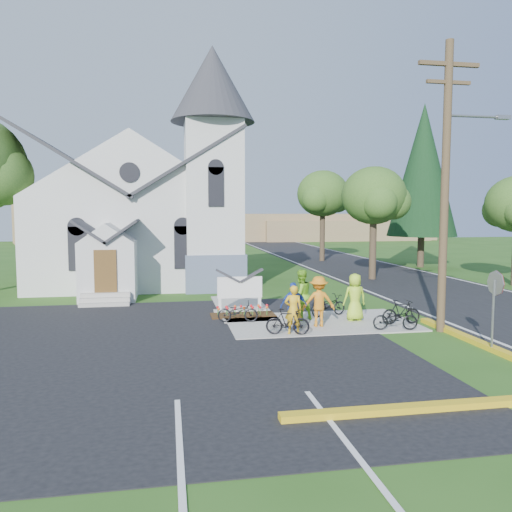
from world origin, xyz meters
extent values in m
plane|color=#2A5317|center=(0.00, 0.00, 0.00)|extent=(120.00, 120.00, 0.00)
cube|color=black|center=(-7.00, -2.00, 0.01)|extent=(20.00, 16.00, 0.02)
cube|color=black|center=(10.00, 15.00, 0.01)|extent=(8.00, 90.00, 0.02)
cube|color=gray|center=(1.50, 0.50, 0.03)|extent=(7.00, 4.00, 0.05)
cube|color=silver|center=(-6.00, 13.00, 2.50)|extent=(11.00, 9.00, 5.00)
cube|color=slate|center=(-1.70, 9.70, 1.00)|extent=(3.20, 3.20, 2.00)
cube|color=silver|center=(-1.70, 9.70, 4.50)|extent=(3.00, 3.00, 9.00)
cone|color=#2C2B31|center=(-1.70, 9.70, 11.00)|extent=(4.50, 4.50, 4.00)
cube|color=silver|center=(-7.00, 7.30, 1.40)|extent=(2.60, 2.40, 2.80)
cube|color=brown|center=(-7.00, 6.07, 1.50)|extent=(1.00, 0.10, 2.00)
cube|color=gray|center=(-1.20, 3.20, 0.05)|extent=(2.20, 0.40, 0.10)
cube|color=white|center=(-2.05, 3.20, 0.55)|extent=(0.12, 0.12, 1.00)
cube|color=white|center=(-0.35, 3.20, 0.55)|extent=(0.12, 0.12, 1.00)
cube|color=white|center=(-1.20, 3.20, 1.05)|extent=(1.90, 0.14, 0.90)
cube|color=#38230F|center=(-1.20, 2.30, 0.04)|extent=(2.60, 1.10, 0.07)
cylinder|color=#4E3A27|center=(5.30, -1.50, 5.00)|extent=(0.28, 0.28, 10.00)
cube|color=#4E3A27|center=(5.30, -1.50, 9.20)|extent=(2.20, 0.14, 0.14)
cube|color=#4E3A27|center=(5.30, -1.50, 8.60)|extent=(1.60, 0.12, 0.12)
cylinder|color=gray|center=(6.40, -1.50, 7.50)|extent=(2.20, 0.10, 0.10)
cube|color=gray|center=(7.40, -1.50, 7.50)|extent=(0.50, 0.22, 0.14)
cylinder|color=gray|center=(5.40, -4.20, 1.10)|extent=(0.07, 0.07, 2.20)
cylinder|color=#B21414|center=(5.45, -4.20, 2.10)|extent=(0.04, 0.76, 0.76)
cylinder|color=#392A1F|center=(8.50, 12.00, 2.02)|extent=(0.44, 0.44, 4.05)
ellipsoid|color=#2E571D|center=(8.50, 12.00, 5.25)|extent=(4.00, 4.00, 3.60)
cylinder|color=#392A1F|center=(9.00, 24.00, 2.25)|extent=(0.44, 0.44, 4.50)
ellipsoid|color=#2E571D|center=(9.00, 24.00, 5.82)|extent=(4.40, 4.40, 3.96)
cylinder|color=#392A1F|center=(15.00, 18.00, 1.20)|extent=(0.50, 0.50, 2.40)
cone|color=black|center=(15.00, 18.00, 7.40)|extent=(5.20, 5.20, 10.00)
cube|color=#8A6E4D|center=(6.00, 56.00, 2.00)|extent=(60.00, 8.00, 4.00)
cube|color=#8A6E4D|center=(-10.00, 58.00, 2.80)|extent=(30.00, 6.00, 5.60)
cube|color=#8A6E4D|center=(22.00, 54.00, 1.50)|extent=(25.00, 6.00, 3.00)
imported|color=gold|center=(0.03, -1.12, 0.89)|extent=(0.67, 0.50, 1.68)
imported|color=black|center=(-1.59, 1.04, 0.45)|extent=(1.57, 0.72, 0.80)
imported|color=#72BE23|center=(0.86, 1.01, 1.03)|extent=(1.15, 1.03, 1.96)
imported|color=black|center=(-0.18, -1.20, 0.50)|extent=(1.55, 0.77, 0.90)
imported|color=blue|center=(0.22, -0.44, 0.89)|extent=(1.00, 0.46, 1.68)
imported|color=black|center=(2.14, 1.47, 0.48)|extent=(1.74, 1.11, 0.86)
imported|color=orange|center=(1.23, -0.16, 0.97)|extent=(1.27, 0.84, 1.84)
imported|color=black|center=(4.35, -0.39, 0.51)|extent=(1.54, 0.47, 0.92)
imported|color=#ACDE29|center=(2.88, 0.53, 0.96)|extent=(0.90, 0.60, 1.82)
imported|color=black|center=(3.73, -1.20, 0.46)|extent=(1.65, 0.82, 0.83)
camera|label=1|loc=(-4.15, -17.44, 4.20)|focal=35.00mm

